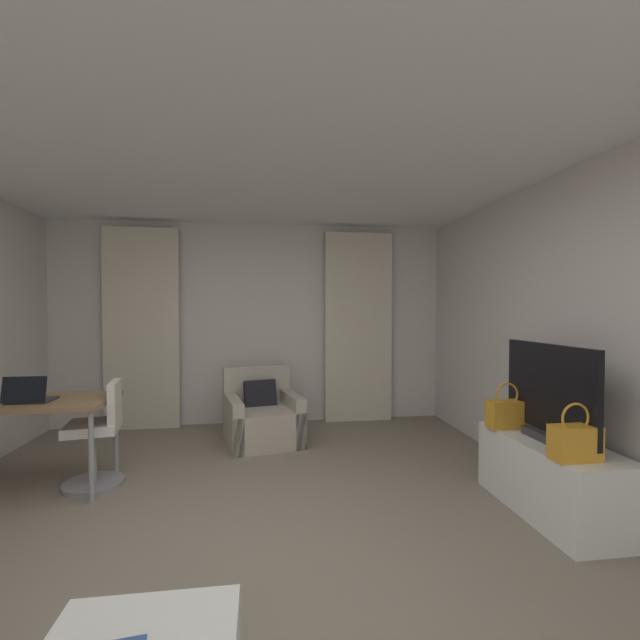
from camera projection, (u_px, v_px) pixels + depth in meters
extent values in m
plane|color=gray|center=(246.00, 555.00, 2.55)|extent=(12.00, 12.00, 0.00)
cube|color=silver|center=(254.00, 324.00, 5.51)|extent=(5.12, 0.06, 2.60)
cube|color=silver|center=(621.00, 338.00, 2.86)|extent=(0.06, 6.12, 2.60)
cube|color=white|center=(244.00, 117.00, 2.48)|extent=(5.12, 6.12, 0.06)
cube|color=beige|center=(142.00, 328.00, 5.20)|extent=(0.90, 0.06, 2.50)
cube|color=beige|center=(358.00, 327.00, 5.58)|extent=(0.90, 0.06, 2.50)
cube|color=#B2A899|center=(263.00, 425.00, 4.69)|extent=(0.93, 0.97, 0.39)
cube|color=#B2A899|center=(257.00, 383.00, 5.01)|extent=(0.79, 0.30, 0.42)
cube|color=#B2A899|center=(291.00, 416.00, 4.80)|extent=(0.29, 0.84, 0.53)
cube|color=#B2A899|center=(233.00, 421.00, 4.58)|extent=(0.29, 0.84, 0.53)
cube|color=black|center=(260.00, 396.00, 4.80)|extent=(0.39, 0.27, 0.37)
cube|color=olive|center=(29.00, 403.00, 3.42)|extent=(1.25, 0.66, 0.04)
cylinder|color=#99999E|center=(116.00, 435.00, 3.79)|extent=(0.04, 0.04, 0.71)
cylinder|color=#99999E|center=(91.00, 457.00, 3.24)|extent=(0.04, 0.04, 0.71)
cylinder|color=gray|center=(93.00, 459.00, 3.54)|extent=(0.06, 0.06, 0.46)
cylinder|color=gray|center=(94.00, 483.00, 3.54)|extent=(0.48, 0.48, 0.04)
cube|color=silver|center=(93.00, 427.00, 3.53)|extent=(0.46, 0.46, 0.08)
cube|color=silver|center=(115.00, 401.00, 3.57)|extent=(0.12, 0.36, 0.34)
cube|color=#2D2D33|center=(32.00, 400.00, 3.38)|extent=(0.32, 0.22, 0.02)
cube|color=black|center=(24.00, 389.00, 3.27)|extent=(0.32, 0.05, 0.20)
cube|color=white|center=(551.00, 477.00, 3.06)|extent=(0.51, 1.13, 0.53)
cube|color=#333338|center=(548.00, 435.00, 3.09)|extent=(0.20, 0.36, 0.06)
cube|color=black|center=(549.00, 388.00, 3.08)|extent=(0.04, 0.95, 0.65)
cube|color=orange|center=(507.00, 414.00, 3.39)|extent=(0.30, 0.14, 0.22)
torus|color=orange|center=(507.00, 395.00, 3.38)|extent=(0.20, 0.02, 0.20)
cube|color=orange|center=(575.00, 443.00, 2.67)|extent=(0.30, 0.14, 0.22)
torus|color=orange|center=(575.00, 418.00, 2.66)|extent=(0.20, 0.02, 0.20)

